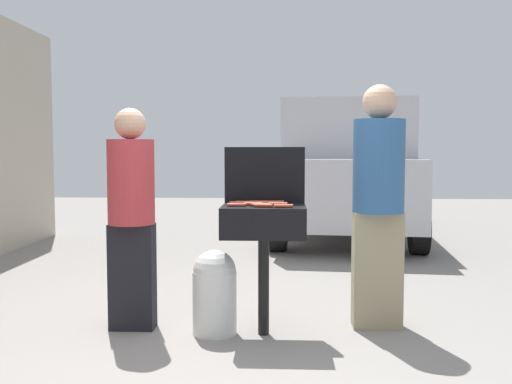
{
  "coord_description": "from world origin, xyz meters",
  "views": [
    {
      "loc": [
        0.41,
        -3.87,
        1.34
      ],
      "look_at": [
        0.2,
        0.77,
        1.0
      ],
      "focal_mm": 40.78,
      "sensor_mm": 36.0,
      "label": 1
    }
  ],
  "objects_px": {
    "hot_dog_7": "(275,202)",
    "parked_minivan": "(346,170)",
    "hot_dog_6": "(258,202)",
    "person_right": "(378,197)",
    "hot_dog_3": "(239,203)",
    "hot_dog_8": "(236,205)",
    "hot_dog_1": "(263,206)",
    "person_left": "(131,210)",
    "propane_tank": "(215,290)",
    "hot_dog_4": "(278,204)",
    "hot_dog_10": "(260,205)",
    "hot_dog_0": "(253,204)",
    "hot_dog_9": "(245,203)",
    "bbq_grill": "(264,226)",
    "hot_dog_2": "(283,206)",
    "hot_dog_5": "(266,203)"
  },
  "relations": [
    {
      "from": "hot_dog_7",
      "to": "parked_minivan",
      "type": "xyz_separation_m",
      "value": [
        1.03,
        4.73,
        0.07
      ]
    },
    {
      "from": "hot_dog_3",
      "to": "hot_dog_8",
      "type": "relative_size",
      "value": 1.0
    },
    {
      "from": "hot_dog_1",
      "to": "person_left",
      "type": "height_order",
      "value": "person_left"
    },
    {
      "from": "hot_dog_6",
      "to": "parked_minivan",
      "type": "xyz_separation_m",
      "value": [
        1.15,
        4.73,
        0.07
      ]
    },
    {
      "from": "bbq_grill",
      "to": "hot_dog_6",
      "type": "distance_m",
      "value": 0.21
    },
    {
      "from": "hot_dog_4",
      "to": "hot_dog_5",
      "type": "distance_m",
      "value": 0.11
    },
    {
      "from": "hot_dog_1",
      "to": "propane_tank",
      "type": "bearing_deg",
      "value": 161.61
    },
    {
      "from": "hot_dog_4",
      "to": "hot_dog_9",
      "type": "distance_m",
      "value": 0.27
    },
    {
      "from": "hot_dog_5",
      "to": "person_right",
      "type": "relative_size",
      "value": 0.07
    },
    {
      "from": "hot_dog_3",
      "to": "propane_tank",
      "type": "relative_size",
      "value": 0.21
    },
    {
      "from": "hot_dog_1",
      "to": "hot_dog_6",
      "type": "xyz_separation_m",
      "value": [
        -0.05,
        0.25,
        0.0
      ]
    },
    {
      "from": "hot_dog_6",
      "to": "hot_dog_7",
      "type": "bearing_deg",
      "value": -2.49
    },
    {
      "from": "hot_dog_8",
      "to": "person_left",
      "type": "bearing_deg",
      "value": 167.87
    },
    {
      "from": "hot_dog_1",
      "to": "propane_tank",
      "type": "distance_m",
      "value": 0.73
    },
    {
      "from": "hot_dog_4",
      "to": "hot_dog_3",
      "type": "bearing_deg",
      "value": 166.48
    },
    {
      "from": "hot_dog_7",
      "to": "hot_dog_10",
      "type": "relative_size",
      "value": 1.0
    },
    {
      "from": "hot_dog_0",
      "to": "hot_dog_9",
      "type": "relative_size",
      "value": 1.0
    },
    {
      "from": "hot_dog_0",
      "to": "hot_dog_5",
      "type": "xyz_separation_m",
      "value": [
        0.09,
        0.06,
        0.0
      ]
    },
    {
      "from": "hot_dog_2",
      "to": "propane_tank",
      "type": "relative_size",
      "value": 0.21
    },
    {
      "from": "hot_dog_4",
      "to": "hot_dog_8",
      "type": "relative_size",
      "value": 1.0
    },
    {
      "from": "hot_dog_6",
      "to": "hot_dog_10",
      "type": "xyz_separation_m",
      "value": [
        0.02,
        -0.2,
        0.0
      ]
    },
    {
      "from": "hot_dog_9",
      "to": "propane_tank",
      "type": "xyz_separation_m",
      "value": [
        -0.21,
        -0.1,
        -0.63
      ]
    },
    {
      "from": "hot_dog_4",
      "to": "parked_minivan",
      "type": "bearing_deg",
      "value": 78.31
    },
    {
      "from": "propane_tank",
      "to": "hot_dog_8",
      "type": "bearing_deg",
      "value": -22.71
    },
    {
      "from": "bbq_grill",
      "to": "hot_dog_2",
      "type": "distance_m",
      "value": 0.26
    },
    {
      "from": "hot_dog_3",
      "to": "hot_dog_8",
      "type": "bearing_deg",
      "value": -92.37
    },
    {
      "from": "bbq_grill",
      "to": "hot_dog_5",
      "type": "distance_m",
      "value": 0.17
    },
    {
      "from": "hot_dog_0",
      "to": "hot_dog_2",
      "type": "xyz_separation_m",
      "value": [
        0.22,
        -0.14,
        0.0
      ]
    },
    {
      "from": "hot_dog_1",
      "to": "hot_dog_4",
      "type": "xyz_separation_m",
      "value": [
        0.1,
        0.12,
        0.0
      ]
    },
    {
      "from": "person_right",
      "to": "hot_dog_0",
      "type": "bearing_deg",
      "value": 25.72
    },
    {
      "from": "hot_dog_4",
      "to": "person_right",
      "type": "distance_m",
      "value": 0.78
    },
    {
      "from": "hot_dog_1",
      "to": "parked_minivan",
      "type": "bearing_deg",
      "value": 77.45
    },
    {
      "from": "hot_dog_4",
      "to": "hot_dog_7",
      "type": "distance_m",
      "value": 0.13
    },
    {
      "from": "hot_dog_0",
      "to": "hot_dog_6",
      "type": "xyz_separation_m",
      "value": [
        0.03,
        0.13,
        0.0
      ]
    },
    {
      "from": "hot_dog_6",
      "to": "person_right",
      "type": "distance_m",
      "value": 0.9
    },
    {
      "from": "hot_dog_2",
      "to": "hot_dog_5",
      "type": "bearing_deg",
      "value": 122.54
    },
    {
      "from": "hot_dog_4",
      "to": "person_right",
      "type": "xyz_separation_m",
      "value": [
        0.74,
        0.22,
        0.03
      ]
    },
    {
      "from": "hot_dog_8",
      "to": "person_left",
      "type": "xyz_separation_m",
      "value": [
        -0.79,
        0.17,
        -0.06
      ]
    },
    {
      "from": "person_right",
      "to": "parked_minivan",
      "type": "xyz_separation_m",
      "value": [
        0.26,
        4.64,
        0.04
      ]
    },
    {
      "from": "hot_dog_2",
      "to": "hot_dog_4",
      "type": "bearing_deg",
      "value": 104.44
    },
    {
      "from": "person_right",
      "to": "parked_minivan",
      "type": "distance_m",
      "value": 4.65
    },
    {
      "from": "hot_dog_6",
      "to": "hot_dog_10",
      "type": "bearing_deg",
      "value": -83.47
    },
    {
      "from": "hot_dog_0",
      "to": "hot_dog_1",
      "type": "xyz_separation_m",
      "value": [
        0.08,
        -0.12,
        0.0
      ]
    },
    {
      "from": "hot_dog_2",
      "to": "hot_dog_7",
      "type": "height_order",
      "value": "same"
    },
    {
      "from": "hot_dog_3",
      "to": "person_left",
      "type": "bearing_deg",
      "value": 177.82
    },
    {
      "from": "hot_dog_10",
      "to": "hot_dog_4",
      "type": "bearing_deg",
      "value": 28.47
    },
    {
      "from": "hot_dog_7",
      "to": "bbq_grill",
      "type": "bearing_deg",
      "value": -123.03
    },
    {
      "from": "bbq_grill",
      "to": "hot_dog_2",
      "type": "relative_size",
      "value": 7.22
    },
    {
      "from": "bbq_grill",
      "to": "hot_dog_5",
      "type": "height_order",
      "value": "hot_dog_5"
    },
    {
      "from": "hot_dog_3",
      "to": "hot_dog_6",
      "type": "bearing_deg",
      "value": 24.13
    }
  ]
}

